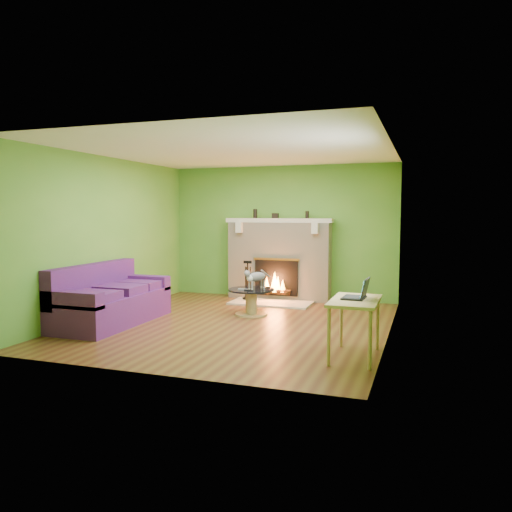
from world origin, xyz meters
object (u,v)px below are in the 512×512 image
(sofa, at_px, (109,300))
(coffee_table, at_px, (251,300))
(desk, at_px, (355,306))
(cat, at_px, (257,279))

(sofa, height_order, coffee_table, sofa)
(sofa, xyz_separation_m, coffee_table, (1.85, 1.28, -0.10))
(coffee_table, height_order, desk, desk)
(coffee_table, distance_m, desk, 2.75)
(desk, relative_size, cat, 1.75)
(coffee_table, xyz_separation_m, desk, (1.95, -1.90, 0.36))
(sofa, relative_size, coffee_table, 2.64)
(sofa, distance_m, cat, 2.36)
(desk, distance_m, cat, 2.71)
(desk, xyz_separation_m, cat, (-1.87, 1.95, -0.01))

